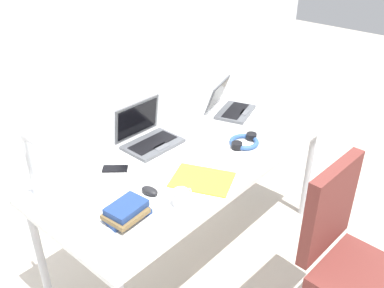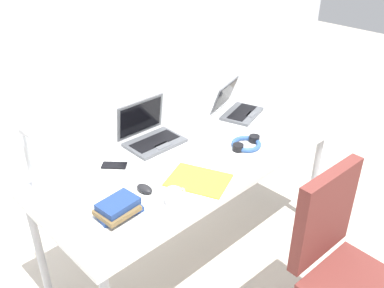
# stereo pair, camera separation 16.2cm
# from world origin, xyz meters

# --- Properties ---
(ground_plane) EXTENTS (12.00, 12.00, 0.00)m
(ground_plane) POSITION_xyz_m (0.00, 0.00, 0.00)
(ground_plane) COLOR #B7AD9E
(wall_back) EXTENTS (6.00, 0.13, 2.60)m
(wall_back) POSITION_xyz_m (-0.00, 1.10, 1.30)
(wall_back) COLOR silver
(wall_back) RESTS_ON ground_plane
(desk) EXTENTS (1.80, 0.80, 0.74)m
(desk) POSITION_xyz_m (0.00, 0.00, 0.68)
(desk) COLOR white
(desk) RESTS_ON ground_plane
(desk_lamp) EXTENTS (0.12, 0.18, 0.40)m
(desk_lamp) POSITION_xyz_m (-0.80, 0.28, 0.94)
(desk_lamp) COLOR silver
(desk_lamp) RESTS_ON desk
(laptop_near_lamp) EXTENTS (0.33, 0.27, 0.25)m
(laptop_near_lamp) POSITION_xyz_m (-0.06, 0.29, 0.79)
(laptop_near_lamp) COLOR #515459
(laptop_near_lamp) RESTS_ON desk
(laptop_front_right) EXTENTS (0.37, 0.35, 0.21)m
(laptop_front_right) POSITION_xyz_m (0.60, 0.19, 0.78)
(laptop_front_right) COLOR #515459
(laptop_front_right) RESTS_ON desk
(computer_mouse) EXTENTS (0.06, 0.10, 0.03)m
(computer_mouse) POSITION_xyz_m (-0.41, -0.08, 0.76)
(computer_mouse) COLOR black
(computer_mouse) RESTS_ON desk
(cell_phone) EXTENTS (0.14, 0.14, 0.01)m
(cell_phone) POSITION_xyz_m (-0.38, 0.22, 0.74)
(cell_phone) COLOR black
(cell_phone) RESTS_ON desk
(headphones) EXTENTS (0.21, 0.18, 0.04)m
(headphones) POSITION_xyz_m (0.31, -0.14, 0.76)
(headphones) COLOR #335999
(headphones) RESTS_ON desk
(book_stack) EXTENTS (0.22, 0.16, 0.08)m
(book_stack) POSITION_xyz_m (-0.61, -0.14, 0.78)
(book_stack) COLOR navy
(book_stack) RESTS_ON desk
(paper_folder_by_keyboard) EXTENTS (0.33, 0.38, 0.01)m
(paper_folder_by_keyboard) POSITION_xyz_m (-0.15, -0.20, 0.74)
(paper_folder_by_keyboard) COLOR gold
(paper_folder_by_keyboard) RESTS_ON desk
(coffee_mug) EXTENTS (0.11, 0.08, 0.09)m
(coffee_mug) POSITION_xyz_m (-0.37, -0.26, 0.78)
(coffee_mug) COLOR white
(coffee_mug) RESTS_ON desk
(office_chair) EXTENTS (0.52, 0.55, 0.97)m
(office_chair) POSITION_xyz_m (0.09, -0.97, 0.40)
(office_chair) COLOR black
(office_chair) RESTS_ON ground_plane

